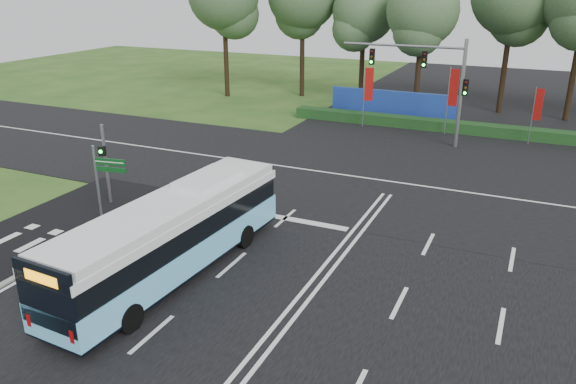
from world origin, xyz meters
name	(u,v)px	position (x,y,z in m)	size (l,w,h in m)	color
ground	(310,284)	(0.00, 0.00, 0.00)	(120.00, 120.00, 0.00)	#274F1A
road_main	(310,283)	(0.00, 0.00, 0.02)	(20.00, 120.00, 0.04)	black
road_cross	(393,182)	(0.00, 12.00, 0.03)	(120.00, 14.00, 0.05)	black
kerb_strip	(41,264)	(-10.10, -3.00, 0.06)	(0.25, 18.00, 0.12)	gray
city_bus	(173,235)	(-4.88, -1.47, 1.63)	(3.04, 11.40, 3.24)	#6DCDFE
pedestrian_signal	(105,161)	(-12.05, 3.19, 2.19)	(0.37, 0.44, 4.01)	gray
street_sign	(104,178)	(-9.95, 0.74, 2.44)	(1.49, 0.34, 3.85)	gray
banner_flag_left	(368,88)	(-5.03, 23.34, 2.96)	(0.64, 0.26, 4.53)	gray
banner_flag_mid	(452,92)	(1.01, 23.44, 3.13)	(0.70, 0.21, 4.81)	gray
banner_flag_right	(537,108)	(6.57, 23.15, 2.57)	(0.55, 0.23, 3.90)	gray
traffic_light_gantry	(434,75)	(0.21, 20.50, 4.66)	(8.41, 0.28, 7.00)	gray
hedge	(436,125)	(0.00, 24.50, 0.40)	(22.00, 1.20, 0.80)	#133416
blue_hoarding	(392,105)	(-4.00, 27.00, 1.10)	(10.00, 0.30, 2.20)	#1B3997
eucalyptus_row	(496,1)	(2.52, 31.20, 8.92)	(53.91, 9.57, 12.95)	black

